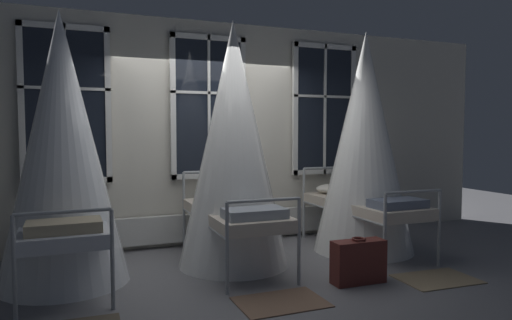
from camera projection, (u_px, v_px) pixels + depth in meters
name	position (u px, v px, depth m)	size (l,w,h in m)	color
ground	(236.00, 266.00, 5.34)	(16.41, 16.41, 0.00)	slate
back_wall_with_windows	(207.00, 133.00, 6.40)	(9.21, 0.10, 3.05)	beige
window_bank	(209.00, 160.00, 6.31)	(4.64, 0.10, 2.78)	black
cot_first	(62.00, 152.00, 4.66)	(1.28, 1.91, 2.77)	#9EA3A8
cot_second	(233.00, 148.00, 5.32)	(1.28, 1.89, 2.81)	#9EA3A8
cot_third	(364.00, 145.00, 5.95)	(1.28, 1.90, 2.82)	#9EA3A8
rug_second	(281.00, 302.00, 4.19)	(0.80, 0.56, 0.01)	brown
rug_third	(437.00, 279.00, 4.84)	(0.80, 0.56, 0.01)	#8E7A5B
suitcase_dark	(358.00, 261.00, 4.72)	(0.56, 0.22, 0.47)	#5B231E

